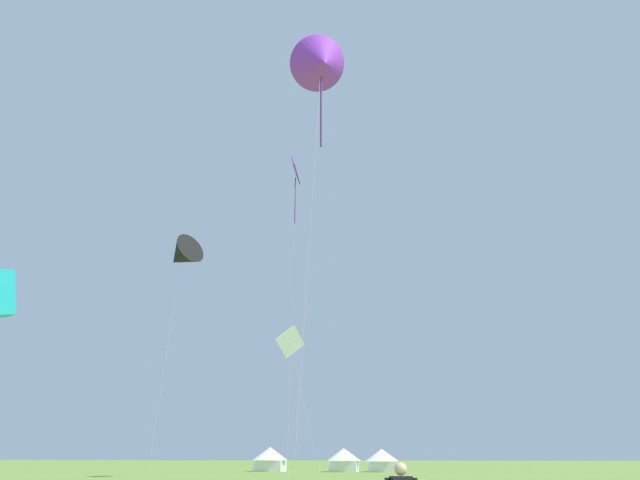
# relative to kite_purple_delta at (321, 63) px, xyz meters

# --- Properties ---
(kite_purple_delta) EXTENTS (2.79, 3.09, 16.29)m
(kite_purple_delta) POSITION_rel_kite_purple_delta_xyz_m (0.00, 0.00, 0.00)
(kite_purple_delta) COLOR purple
(kite_purple_delta) RESTS_ON ground
(kite_white_diamond) EXTENTS (2.77, 1.45, 8.87)m
(kite_white_diamond) POSITION_rel_kite_purple_delta_xyz_m (-4.44, 16.37, -7.10)
(kite_white_diamond) COLOR white
(kite_white_diamond) RESTS_ON ground
(kite_black_delta) EXTENTS (3.72, 3.58, 17.67)m
(kite_black_delta) POSITION_rel_kite_purple_delta_xyz_m (-14.66, 24.26, 1.16)
(kite_black_delta) COLOR black
(kite_black_delta) RESTS_ON ground
(kite_purple_diamond) EXTENTS (0.94, 3.03, 28.21)m
(kite_purple_diamond) POSITION_rel_kite_purple_delta_xyz_m (-7.76, 32.93, 11.34)
(kite_purple_diamond) COLOR purple
(kite_purple_diamond) RESTS_ON ground
(festival_tent_right) EXTENTS (4.02, 4.02, 2.61)m
(festival_tent_right) POSITION_rel_kite_purple_delta_xyz_m (-14.84, 54.81, -13.52)
(festival_tent_right) COLOR white
(festival_tent_right) RESTS_ON ground
(festival_tent_center) EXTENTS (3.84, 3.84, 2.49)m
(festival_tent_center) POSITION_rel_kite_purple_delta_xyz_m (-6.37, 54.81, -13.59)
(festival_tent_center) COLOR white
(festival_tent_center) RESTS_ON ground
(festival_tent_left) EXTENTS (3.71, 3.71, 2.41)m
(festival_tent_left) POSITION_rel_kite_purple_delta_xyz_m (-2.11, 54.81, -13.63)
(festival_tent_left) COLOR white
(festival_tent_left) RESTS_ON ground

